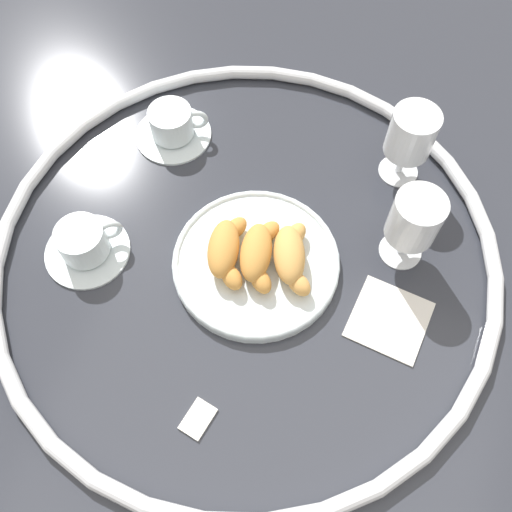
% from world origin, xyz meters
% --- Properties ---
extents(ground_plane, '(2.20, 2.20, 0.00)m').
position_xyz_m(ground_plane, '(0.00, 0.00, 0.00)').
color(ground_plane, '#2D3038').
extents(table_chrome_rim, '(0.80, 0.80, 0.02)m').
position_xyz_m(table_chrome_rim, '(0.00, 0.00, 0.01)').
color(table_chrome_rim, silver).
rests_on(table_chrome_rim, ground_plane).
extents(pastry_plate, '(0.26, 0.26, 0.02)m').
position_xyz_m(pastry_plate, '(0.01, 0.02, 0.01)').
color(pastry_plate, silver).
rests_on(pastry_plate, ground_plane).
extents(croissant_large, '(0.13, 0.08, 0.04)m').
position_xyz_m(croissant_large, '(0.02, -0.02, 0.04)').
color(croissant_large, '#CC893D').
rests_on(croissant_large, pastry_plate).
extents(croissant_small, '(0.13, 0.08, 0.04)m').
position_xyz_m(croissant_small, '(0.01, 0.03, 0.04)').
color(croissant_small, '#CC893D').
rests_on(croissant_small, pastry_plate).
extents(croissant_extra, '(0.13, 0.09, 0.04)m').
position_xyz_m(croissant_extra, '(0.00, 0.07, 0.04)').
color(croissant_extra, '#D6994C').
rests_on(croissant_extra, pastry_plate).
extents(coffee_cup_near, '(0.14, 0.14, 0.06)m').
position_xyz_m(coffee_cup_near, '(0.07, -0.24, 0.03)').
color(coffee_cup_near, silver).
rests_on(coffee_cup_near, ground_plane).
extents(coffee_cup_far, '(0.14, 0.14, 0.06)m').
position_xyz_m(coffee_cup_far, '(-0.19, -0.20, 0.03)').
color(coffee_cup_far, silver).
rests_on(coffee_cup_far, ground_plane).
extents(juice_glass_left, '(0.08, 0.08, 0.14)m').
position_xyz_m(juice_glass_left, '(-0.08, 0.23, 0.09)').
color(juice_glass_left, white).
rests_on(juice_glass_left, ground_plane).
extents(juice_glass_right, '(0.08, 0.08, 0.14)m').
position_xyz_m(juice_glass_right, '(-0.24, 0.20, 0.09)').
color(juice_glass_right, white).
rests_on(juice_glass_right, ground_plane).
extents(sugar_packet, '(0.06, 0.04, 0.01)m').
position_xyz_m(sugar_packet, '(0.26, 0.02, 0.00)').
color(sugar_packet, white).
rests_on(sugar_packet, ground_plane).
extents(folded_napkin, '(0.12, 0.12, 0.01)m').
position_xyz_m(folded_napkin, '(0.04, 0.24, 0.00)').
color(folded_napkin, silver).
rests_on(folded_napkin, ground_plane).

